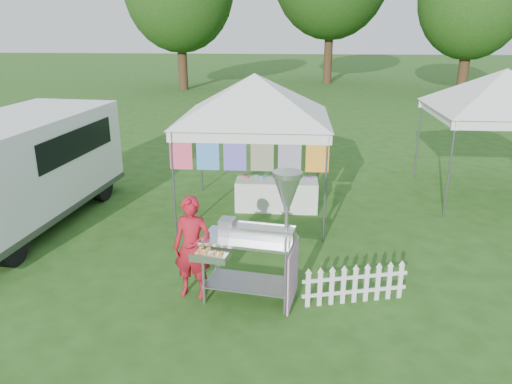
{
  "coord_description": "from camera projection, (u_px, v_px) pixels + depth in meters",
  "views": [
    {
      "loc": [
        0.81,
        -6.69,
        3.99
      ],
      "look_at": [
        0.17,
        1.7,
        1.1
      ],
      "focal_mm": 35.0,
      "sensor_mm": 36.0,
      "label": 1
    }
  ],
  "objects": [
    {
      "name": "picket_fence",
      "position": [
        355.0,
        285.0,
        7.37
      ],
      "size": [
        1.57,
        0.43,
        0.56
      ],
      "rotation": [
        0.0,
        0.0,
        0.25
      ],
      "color": "white",
      "rests_on": "ground"
    },
    {
      "name": "vendor",
      "position": [
        192.0,
        248.0,
        7.41
      ],
      "size": [
        0.63,
        0.46,
        1.59
      ],
      "primitive_type": "imported",
      "rotation": [
        0.0,
        0.0,
        -0.15
      ],
      "color": "maroon",
      "rests_on": "ground"
    },
    {
      "name": "ground",
      "position": [
        237.0,
        295.0,
        7.66
      ],
      "size": [
        120.0,
        120.0,
        0.0
      ],
      "primitive_type": "plane",
      "color": "#224B15",
      "rests_on": "ground"
    },
    {
      "name": "display_table",
      "position": [
        277.0,
        194.0,
        11.09
      ],
      "size": [
        1.8,
        0.7,
        0.68
      ],
      "primitive_type": "cube",
      "color": "white",
      "rests_on": "ground"
    },
    {
      "name": "donut_cart",
      "position": [
        263.0,
        227.0,
        7.12
      ],
      "size": [
        1.58,
        0.98,
        2.03
      ],
      "rotation": [
        0.0,
        0.0,
        -0.16
      ],
      "color": "gray",
      "rests_on": "ground"
    },
    {
      "name": "canopy_right",
      "position": [
        508.0,
        69.0,
        11.01
      ],
      "size": [
        4.24,
        4.24,
        3.45
      ],
      "color": "#59595E",
      "rests_on": "ground"
    },
    {
      "name": "cargo_van",
      "position": [
        20.0,
        168.0,
        10.07
      ],
      "size": [
        2.62,
        5.47,
        2.2
      ],
      "rotation": [
        0.0,
        0.0,
        -0.1
      ],
      "color": "white",
      "rests_on": "ground"
    },
    {
      "name": "canopy_main",
      "position": [
        255.0,
        74.0,
        9.99
      ],
      "size": [
        4.24,
        4.24,
        3.45
      ],
      "color": "#59595E",
      "rests_on": "ground"
    }
  ]
}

